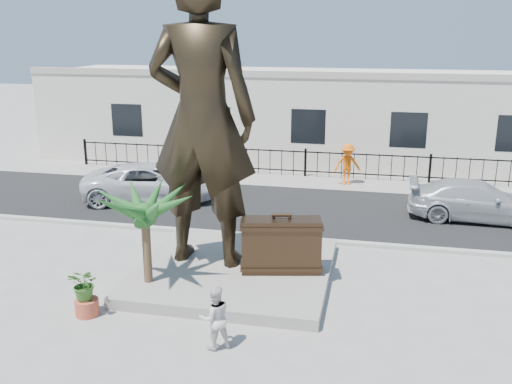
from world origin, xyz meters
TOP-DOWN VIEW (x-y plane):
  - ground at (0.00, 0.00)m, footprint 100.00×100.00m
  - street at (0.00, 8.00)m, footprint 40.00×7.00m
  - curb at (0.00, 4.50)m, footprint 40.00×0.25m
  - far_sidewalk at (0.00, 12.00)m, footprint 40.00×2.50m
  - plinth at (-0.50, 1.50)m, footprint 5.20×5.20m
  - fence at (0.00, 12.80)m, footprint 22.00×0.10m
  - building at (0.00, 17.00)m, footprint 28.00×7.00m
  - statue at (-1.40, 1.75)m, footprint 2.99×2.01m
  - suitcase at (0.81, 1.42)m, footprint 2.18×1.08m
  - tourist at (0.01, -2.17)m, footprint 0.87×0.82m
  - car_white at (-5.50, 7.77)m, footprint 5.68×3.73m
  - car_silver at (6.75, 7.97)m, footprint 4.81×2.07m
  - worker at (1.96, 11.74)m, footprint 1.31×0.99m
  - palm_tree at (-2.42, 0.05)m, footprint 1.80×1.80m
  - planter at (-3.39, -1.41)m, footprint 0.56×0.56m
  - shrub at (-3.39, -1.41)m, footprint 0.82×0.75m

SIDE VIEW (x-z plane):
  - ground at x=0.00m, z-range 0.00..0.00m
  - palm_tree at x=-2.42m, z-range -1.60..1.60m
  - street at x=0.00m, z-range 0.00..0.01m
  - far_sidewalk at x=0.00m, z-range 0.00..0.02m
  - curb at x=0.00m, z-range 0.00..0.12m
  - plinth at x=-0.50m, z-range 0.00..0.30m
  - planter at x=-3.39m, z-range 0.00..0.40m
  - fence at x=0.00m, z-range 0.00..1.20m
  - car_silver at x=6.75m, z-range 0.01..1.39m
  - tourist at x=0.01m, z-range 0.00..1.42m
  - car_white at x=-5.50m, z-range 0.01..1.46m
  - shrub at x=-3.39m, z-range 0.40..1.20m
  - worker at x=1.96m, z-range 0.02..1.81m
  - suitcase at x=0.81m, z-range 0.30..1.77m
  - building at x=0.00m, z-range 0.00..4.40m
  - statue at x=-1.40m, z-range 0.30..8.34m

